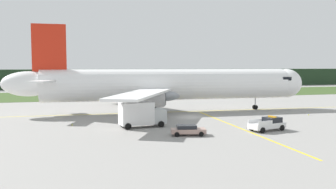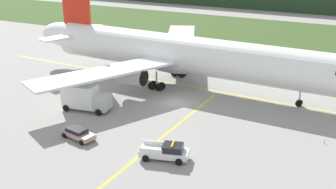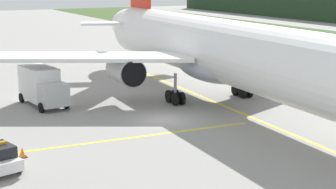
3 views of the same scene
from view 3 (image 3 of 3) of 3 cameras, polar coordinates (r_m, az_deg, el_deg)
The scene contains 7 objects.
ground at distance 45.86m, azimuth -0.54°, elevation -2.71°, with size 320.00×320.00×0.00m, color gray.
taxiway_centerline_main at distance 50.68m, azimuth 6.18°, elevation -1.32°, with size 73.91×0.30×0.01m, color yellow.
taxiway_centerline_spur at distance 39.10m, azimuth -14.60°, elevation -5.78°, with size 35.55×0.30×0.01m, color yellow.
airliner at distance 50.14m, azimuth 6.04°, elevation 4.42°, with size 56.97×45.07×15.87m.
catering_truck at distance 52.06m, azimuth -13.07°, elevation 0.88°, with size 6.80×3.45×3.71m.
apron_cone at distance 37.80m, azimuth -15.04°, elevation -5.89°, with size 0.57×0.57×0.71m.
taxiway_edge_light_west at distance 62.25m, azimuth -11.70°, elevation 1.28°, with size 0.12×0.12×0.46m.
Camera 3 is at (39.62, -19.81, 11.86)m, focal length 58.12 mm.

